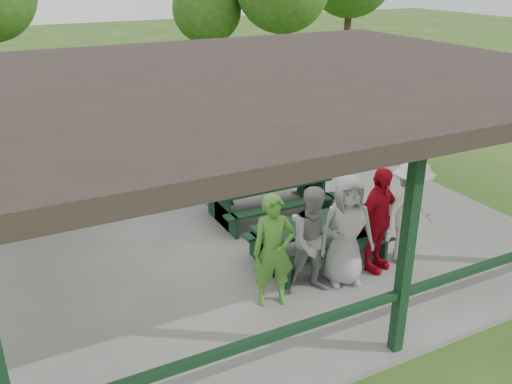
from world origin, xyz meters
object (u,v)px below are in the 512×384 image
contestant_red (378,220)px  spectator_grey (300,162)px  picnic_table_far (271,194)px  spectator_lblue (220,169)px  picnic_table_near (318,235)px  contestant_grey_left (315,241)px  contestant_green (273,251)px  pickup_truck (148,101)px  spectator_blue (157,170)px  contestant_grey_mid (346,230)px  farm_trailer (67,127)px  contestant_white_fedora (410,212)px

contestant_red → spectator_grey: size_ratio=1.27×
picnic_table_far → spectator_lblue: (-0.72, 0.95, 0.36)m
picnic_table_near → contestant_grey_left: bearing=-126.9°
contestant_green → pickup_truck: 11.57m
picnic_table_far → pickup_truck: bearing=90.2°
spectator_blue → contestant_grey_left: bearing=99.5°
contestant_grey_mid → farm_trailer: (-2.80, 9.86, -0.43)m
contestant_grey_left → farm_trailer: (-2.20, 9.87, -0.39)m
contestant_white_fedora → picnic_table_near: bearing=139.6°
contestant_green → spectator_grey: (2.70, 3.64, -0.18)m
contestant_grey_mid → pickup_truck: contestant_grey_mid is taller
contestant_green → farm_trailer: contestant_green is taller
spectator_lblue → contestant_grey_left: bearing=87.3°
pickup_truck → spectator_grey: bearing=170.5°
contestant_white_fedora → spectator_blue: size_ratio=1.14×
spectator_lblue → contestant_green: bearing=76.2°
contestant_grey_left → spectator_blue: size_ratio=1.05×
contestant_grey_mid → contestant_green: bearing=-165.0°
contestant_red → spectator_grey: 3.62m
picnic_table_far → contestant_red: 2.85m
spectator_grey → farm_trailer: spectator_grey is taller
contestant_grey_left → pickup_truck: (0.74, 11.48, -0.26)m
farm_trailer → contestant_green: bearing=-101.2°
picnic_table_far → spectator_blue: size_ratio=1.49×
picnic_table_far → contestant_green: bearing=-117.9°
contestant_grey_left → contestant_red: bearing=19.5°
contestant_green → contestant_white_fedora: (2.72, 0.04, 0.05)m
contestant_grey_left → contestant_red: size_ratio=0.96×
farm_trailer → contestant_white_fedora: bearing=-86.5°
picnic_table_far → contestant_grey_mid: bearing=-93.2°
spectator_blue → farm_trailer: spectator_blue is taller
contestant_grey_mid → contestant_red: bearing=21.6°
contestant_white_fedora → farm_trailer: size_ratio=0.55×
picnic_table_near → contestant_white_fedora: 1.63m
contestant_grey_mid → spectator_blue: 4.67m
contestant_grey_left → spectator_grey: contestant_grey_left is taller
contestant_green → contestant_red: bearing=18.5°
contestant_green → spectator_blue: bearing=112.4°
spectator_blue → contestant_red: bearing=114.7°
contestant_green → contestant_white_fedora: size_ratio=0.93×
picnic_table_far → spectator_grey: spectator_grey is taller
picnic_table_far → contestant_white_fedora: bearing=-66.5°
spectator_lblue → spectator_blue: (-1.24, 0.52, 0.02)m
picnic_table_near → contestant_green: 1.67m
contestant_grey_left → spectator_grey: bearing=77.2°
spectator_lblue → spectator_grey: bearing=173.5°
picnic_table_far → spectator_blue: bearing=143.2°
contestant_white_fedora → pickup_truck: bearing=86.4°
spectator_grey → picnic_table_near: bearing=50.3°
spectator_grey → contestant_white_fedora: bearing=75.8°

